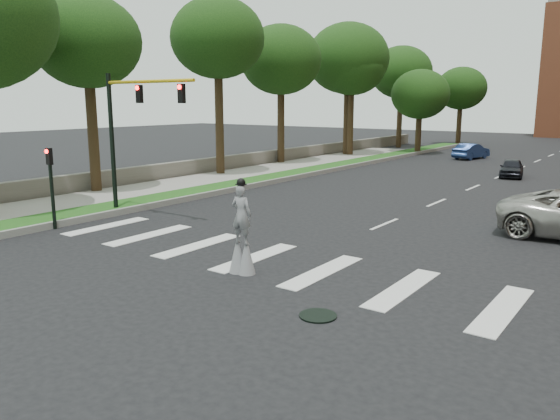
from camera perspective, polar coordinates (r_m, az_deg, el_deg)
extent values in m
plane|color=black|center=(16.35, -1.25, -6.54)|extent=(160.00, 160.00, 0.00)
cube|color=#1A4A15|center=(38.86, 3.06, 4.08)|extent=(2.00, 60.00, 0.25)
cube|color=gray|center=(38.31, 4.39, 3.98)|extent=(0.20, 60.00, 0.28)
cube|color=gray|center=(33.13, -10.84, 2.57)|extent=(4.00, 60.00, 0.18)
cube|color=#5F5A52|center=(43.59, -1.59, 5.44)|extent=(0.50, 56.00, 1.10)
cylinder|color=black|center=(13.19, 3.99, -10.96)|extent=(0.90, 0.90, 0.04)
cylinder|color=black|center=(25.64, -17.12, 6.54)|extent=(0.20, 0.20, 6.20)
cylinder|color=gold|center=(23.56, -13.59, 12.93)|extent=(5.20, 0.14, 0.14)
cube|color=black|center=(24.00, -14.49, 11.65)|extent=(0.28, 0.18, 0.75)
cylinder|color=#FF0C0C|center=(23.94, -14.70, 12.24)|extent=(0.18, 0.06, 0.18)
cube|color=black|center=(22.14, -10.25, 11.89)|extent=(0.28, 0.18, 0.75)
cylinder|color=#FF0C0C|center=(22.08, -10.47, 12.53)|extent=(0.18, 0.06, 0.18)
cylinder|color=black|center=(23.29, -22.71, 1.76)|extent=(0.14, 0.14, 3.00)
cube|color=black|center=(23.12, -22.97, 5.18)|extent=(0.25, 0.16, 0.65)
cylinder|color=#FF0C0C|center=(23.05, -23.22, 5.65)|extent=(0.16, 0.05, 0.16)
cylinder|color=black|center=(16.13, -3.51, -5.16)|extent=(0.07, 0.07, 0.89)
cylinder|color=black|center=(16.30, -4.46, -5.00)|extent=(0.07, 0.07, 0.89)
cone|color=slate|center=(16.10, -3.51, -4.78)|extent=(0.52, 0.52, 1.11)
cone|color=slate|center=(16.27, -4.46, -4.62)|extent=(0.52, 0.52, 1.11)
imported|color=slate|center=(15.89, -4.05, -0.49)|extent=(0.69, 0.49, 1.77)
sphere|color=black|center=(15.73, -4.10, 2.88)|extent=(0.26, 0.26, 0.26)
cylinder|color=black|center=(15.73, -4.10, 2.70)|extent=(0.34, 0.34, 0.02)
cube|color=yellow|center=(15.92, -3.80, 1.31)|extent=(0.22, 0.05, 0.10)
imported|color=black|center=(39.80, 23.06, 4.06)|extent=(2.07, 3.76, 1.21)
imported|color=navy|center=(51.04, 19.35, 5.82)|extent=(2.26, 4.34, 1.36)
cylinder|color=black|center=(31.38, -18.97, 7.63)|extent=(0.56, 0.56, 6.65)
ellipsoid|color=black|center=(31.48, -19.54, 16.27)|extent=(5.68, 5.68, 4.83)
cylinder|color=black|center=(37.24, -6.35, 9.31)|extent=(0.56, 0.56, 7.50)
ellipsoid|color=black|center=(37.43, -6.54, 17.43)|extent=(6.16, 6.16, 5.23)
cylinder|color=black|center=(43.97, 0.10, 9.08)|extent=(0.56, 0.56, 6.58)
ellipsoid|color=black|center=(44.05, 0.10, 15.43)|extent=(6.34, 6.34, 5.39)
cylinder|color=black|center=(51.16, 6.96, 9.50)|extent=(0.56, 0.56, 6.92)
ellipsoid|color=black|center=(51.27, 7.11, 15.45)|extent=(7.43, 7.43, 6.32)
cylinder|color=black|center=(61.61, 12.38, 9.38)|extent=(0.56, 0.56, 6.40)
ellipsoid|color=black|center=(61.66, 12.57, 13.87)|extent=(6.55, 6.55, 5.57)
cylinder|color=black|center=(54.49, 14.26, 7.95)|extent=(0.56, 0.56, 4.27)
ellipsoid|color=black|center=(54.42, 14.44, 11.64)|extent=(5.48, 5.48, 4.66)
cylinder|color=black|center=(67.35, 18.20, 8.64)|extent=(0.56, 0.56, 5.02)
ellipsoid|color=black|center=(67.32, 18.41, 11.98)|extent=(5.70, 5.70, 4.84)
cylinder|color=black|center=(50.74, 7.37, 9.28)|extent=(0.56, 0.56, 6.57)
ellipsoid|color=black|center=(50.81, 7.52, 14.72)|extent=(6.13, 6.13, 5.21)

